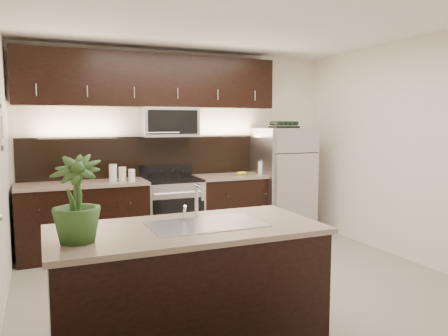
% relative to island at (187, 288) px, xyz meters
% --- Properties ---
extents(ground, '(4.50, 4.50, 0.00)m').
position_rel_island_xyz_m(ground, '(0.94, 1.05, -0.47)').
color(ground, gray).
rests_on(ground, ground).
extents(room_walls, '(4.52, 4.02, 2.71)m').
position_rel_island_xyz_m(room_walls, '(0.83, 1.02, 1.22)').
color(room_walls, silver).
rests_on(room_walls, ground).
extents(counter_run, '(3.51, 0.65, 0.94)m').
position_rel_island_xyz_m(counter_run, '(0.48, 2.74, -0.00)').
color(counter_run, black).
rests_on(counter_run, ground).
extents(upper_fixtures, '(3.49, 0.40, 1.66)m').
position_rel_island_xyz_m(upper_fixtures, '(0.51, 2.89, 1.67)').
color(upper_fixtures, black).
rests_on(upper_fixtures, counter_run).
extents(island, '(1.96, 0.96, 0.94)m').
position_rel_island_xyz_m(island, '(0.00, 0.00, 0.00)').
color(island, black).
rests_on(island, ground).
extents(sink_faucet, '(0.84, 0.50, 0.28)m').
position_rel_island_xyz_m(sink_faucet, '(0.15, 0.01, 0.48)').
color(sink_faucet, silver).
rests_on(sink_faucet, island).
extents(refrigerator, '(0.78, 0.70, 1.61)m').
position_rel_island_xyz_m(refrigerator, '(2.41, 2.68, 0.33)').
color(refrigerator, '#B2B2B7').
rests_on(refrigerator, ground).
extents(wine_rack, '(0.40, 0.25, 0.10)m').
position_rel_island_xyz_m(wine_rack, '(2.41, 2.68, 1.18)').
color(wine_rack, black).
rests_on(wine_rack, refrigerator).
extents(plant, '(0.40, 0.40, 0.55)m').
position_rel_island_xyz_m(plant, '(-0.77, -0.13, 0.75)').
color(plant, '#2B4E1F').
rests_on(plant, island).
extents(canisters, '(0.31, 0.19, 0.22)m').
position_rel_island_xyz_m(canisters, '(-0.02, 2.66, 0.57)').
color(canisters, silver).
rests_on(canisters, counter_run).
extents(french_press, '(0.09, 0.09, 0.27)m').
position_rel_island_xyz_m(french_press, '(2.04, 2.69, 0.57)').
color(french_press, silver).
rests_on(french_press, counter_run).
extents(bananas, '(0.20, 0.18, 0.05)m').
position_rel_island_xyz_m(bananas, '(1.66, 2.66, 0.49)').
color(bananas, yellow).
rests_on(bananas, counter_run).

